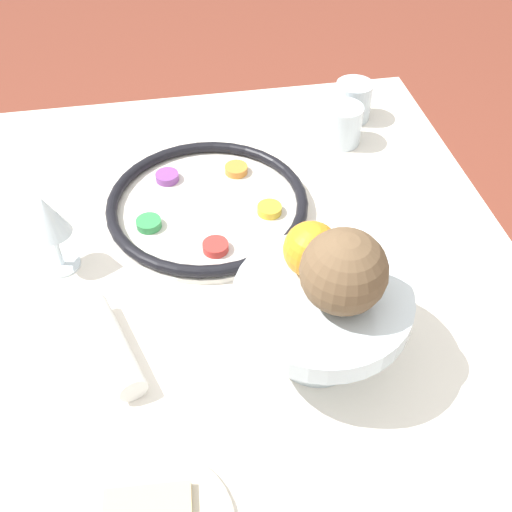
{
  "coord_description": "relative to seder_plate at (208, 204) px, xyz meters",
  "views": [
    {
      "loc": [
        0.59,
        -0.04,
        1.43
      ],
      "look_at": [
        -0.04,
        0.07,
        0.78
      ],
      "focal_mm": 42.0,
      "sensor_mm": 36.0,
      "label": 1
    }
  ],
  "objects": [
    {
      "name": "dining_table",
      "position": [
        0.21,
        -0.01,
        -0.38
      ],
      "size": [
        1.2,
        1.0,
        0.74
      ],
      "color": "silver",
      "rests_on": "ground_plane"
    },
    {
      "name": "coconut",
      "position": [
        0.34,
        0.13,
        0.16
      ],
      "size": [
        0.11,
        0.11,
        0.11
      ],
      "color": "brown",
      "rests_on": "fruit_stand"
    },
    {
      "name": "fruit_stand",
      "position": [
        0.33,
        0.11,
        0.09
      ],
      "size": [
        0.23,
        0.23,
        0.13
      ],
      "color": "silver",
      "rests_on": "dining_table"
    },
    {
      "name": "napkin_roll",
      "position": [
        0.28,
        -0.16,
        0.0
      ],
      "size": [
        0.17,
        0.09,
        0.04
      ],
      "color": "white",
      "rests_on": "dining_table"
    },
    {
      "name": "seder_plate",
      "position": [
        0.0,
        0.0,
        0.0
      ],
      "size": [
        0.35,
        0.35,
        0.03
      ],
      "color": "silver",
      "rests_on": "dining_table"
    },
    {
      "name": "cup_far",
      "position": [
        -0.16,
        0.29,
        0.02
      ],
      "size": [
        0.08,
        0.08,
        0.08
      ],
      "color": "silver",
      "rests_on": "dining_table"
    },
    {
      "name": "ground_plane",
      "position": [
        0.21,
        -0.01,
        -0.75
      ],
      "size": [
        8.0,
        8.0,
        0.0
      ],
      "primitive_type": "plane",
      "color": "brown"
    },
    {
      "name": "wine_glass",
      "position": [
        0.09,
        -0.24,
        0.09
      ],
      "size": [
        0.06,
        0.06,
        0.14
      ],
      "color": "silver",
      "rests_on": "dining_table"
    },
    {
      "name": "cup_near",
      "position": [
        -0.25,
        0.33,
        0.02
      ],
      "size": [
        0.08,
        0.08,
        0.08
      ],
      "color": "silver",
      "rests_on": "dining_table"
    },
    {
      "name": "orange_fruit",
      "position": [
        0.28,
        0.11,
        0.15
      ],
      "size": [
        0.07,
        0.07,
        0.07
      ],
      "color": "orange",
      "rests_on": "fruit_stand"
    }
  ]
}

